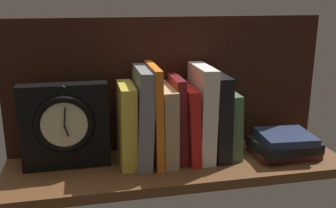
{
  "coord_description": "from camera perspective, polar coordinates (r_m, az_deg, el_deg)",
  "views": [
    {
      "loc": [
        -22.35,
        -90.62,
        42.22
      ],
      "look_at": [
        -2.09,
        2.87,
        15.17
      ],
      "focal_mm": 41.41,
      "sensor_mm": 36.0,
      "label": 1
    }
  ],
  "objects": [
    {
      "name": "book_white_catcher",
      "position": [
        1.02,
        4.95,
        -1.23
      ],
      "size": [
        4.27,
        15.49,
        24.74
      ],
      "primitive_type": "cube",
      "rotation": [
        0.0,
        0.01,
        0.0
      ],
      "color": "silver",
      "rests_on": "ground_plane"
    },
    {
      "name": "framed_clock",
      "position": [
        0.99,
        -14.92,
        -3.14
      ],
      "size": [
        21.53,
        5.9,
        21.59
      ],
      "color": "black",
      "rests_on": "ground_plane"
    },
    {
      "name": "book_stack_side",
      "position": [
        1.1,
        16.75,
        -5.73
      ],
      "size": [
        17.58,
        14.17,
        6.54
      ],
      "color": "#471E19",
      "rests_on": "ground_plane"
    },
    {
      "name": "back_panel",
      "position": [
        1.08,
        0.06,
        2.97
      ],
      "size": [
        88.26,
        1.2,
        36.65
      ],
      "primitive_type": "cube",
      "color": "black",
      "rests_on": "ground_plane"
    },
    {
      "name": "book_green_romantic",
      "position": [
        1.06,
        9.0,
        -2.8
      ],
      "size": [
        3.67,
        12.72,
        17.66
      ],
      "primitive_type": "cube",
      "rotation": [
        0.0,
        -0.04,
        0.0
      ],
      "color": "#476B44",
      "rests_on": "ground_plane"
    },
    {
      "name": "book_black_skeptic",
      "position": [
        1.04,
        7.15,
        -1.66
      ],
      "size": [
        4.14,
        15.14,
        22.53
      ],
      "primitive_type": "cube",
      "rotation": [
        0.0,
        -0.01,
        0.0
      ],
      "color": "black",
      "rests_on": "ground_plane"
    },
    {
      "name": "book_tan_shortstories",
      "position": [
        1.01,
        -0.35,
        -2.9
      ],
      "size": [
        3.78,
        15.89,
        19.84
      ],
      "primitive_type": "cube",
      "rotation": [
        0.0,
        -0.01,
        0.0
      ],
      "color": "tan",
      "rests_on": "ground_plane"
    },
    {
      "name": "book_orange_pandolfini",
      "position": [
        0.99,
        -2.06,
        -1.5
      ],
      "size": [
        2.12,
        17.0,
        25.37
      ],
      "primitive_type": "cube",
      "rotation": [
        0.0,
        -0.01,
        0.0
      ],
      "color": "orange",
      "rests_on": "ground_plane"
    },
    {
      "name": "book_maroon_dawkins",
      "position": [
        1.01,
        1.48,
        -2.15
      ],
      "size": [
        3.31,
        12.09,
        22.22
      ],
      "primitive_type": "cube",
      "rotation": [
        0.0,
        -0.04,
        0.0
      ],
      "color": "maroon",
      "rests_on": "ground_plane"
    },
    {
      "name": "ground_plane",
      "position": [
        1.03,
        1.49,
        -9.19
      ],
      "size": [
        88.26,
        25.13,
        2.5
      ],
      "primitive_type": "cube",
      "color": "brown"
    },
    {
      "name": "book_yellow_seinlanguage",
      "position": [
        0.99,
        -6.12,
        -3.02
      ],
      "size": [
        4.24,
        13.77,
        20.84
      ],
      "primitive_type": "cube",
      "rotation": [
        0.0,
        0.02,
        0.0
      ],
      "color": "gold",
      "rests_on": "ground_plane"
    },
    {
      "name": "book_gray_chess",
      "position": [
        0.99,
        -3.81,
        -1.79
      ],
      "size": [
        4.94,
        16.14,
        24.86
      ],
      "primitive_type": "cube",
      "rotation": [
        0.0,
        0.05,
        0.0
      ],
      "color": "gray",
      "rests_on": "ground_plane"
    },
    {
      "name": "book_red_requiem",
      "position": [
        1.02,
        2.99,
        -2.7
      ],
      "size": [
        3.46,
        15.87,
        19.77
      ],
      "primitive_type": "cube",
      "rotation": [
        0.0,
        -0.04,
        0.0
      ],
      "color": "red",
      "rests_on": "ground_plane"
    }
  ]
}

